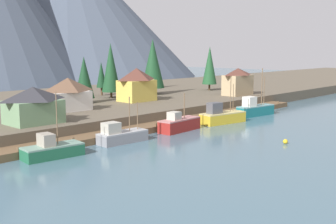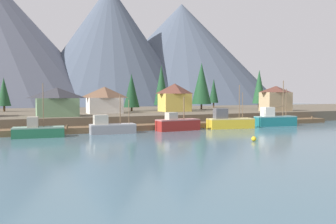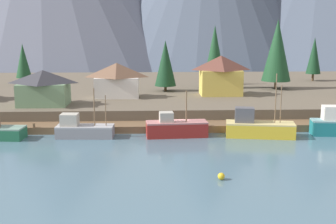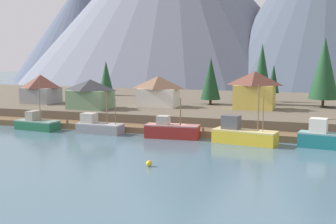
% 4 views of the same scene
% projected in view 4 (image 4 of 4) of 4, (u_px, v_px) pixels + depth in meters
% --- Properties ---
extents(ground_plane, '(400.00, 400.00, 1.00)m').
position_uv_depth(ground_plane, '(209.00, 122.00, 90.45)').
color(ground_plane, '#476675').
extents(dock, '(80.00, 4.00, 1.60)m').
position_uv_depth(dock, '(182.00, 131.00, 73.47)').
color(dock, brown).
rests_on(dock, ground_plane).
extents(shoreline_bank, '(400.00, 56.00, 2.50)m').
position_uv_depth(shoreline_bank, '(223.00, 106.00, 101.46)').
color(shoreline_bank, brown).
rests_on(shoreline_bank, ground_plane).
extents(mountain_west_peak, '(69.71, 69.71, 50.50)m').
position_uv_depth(mountain_west_peak, '(83.00, 29.00, 233.28)').
color(mountain_west_peak, '#4C566B').
rests_on(mountain_west_peak, ground_plane).
extents(fishing_boat_green, '(7.79, 3.69, 8.37)m').
position_uv_depth(fishing_boat_green, '(37.00, 124.00, 77.78)').
color(fishing_boat_green, '#1E5B3D').
rests_on(fishing_boat_green, ground_plane).
extents(fishing_boat_grey, '(7.74, 3.10, 6.69)m').
position_uv_depth(fishing_boat_grey, '(98.00, 127.00, 74.27)').
color(fishing_boat_grey, gray).
rests_on(fishing_boat_grey, ground_plane).
extents(fishing_boat_red, '(8.38, 3.24, 6.26)m').
position_uv_depth(fishing_boat_red, '(171.00, 130.00, 70.02)').
color(fishing_boat_red, maroon).
rests_on(fishing_boat_red, ground_plane).
extents(fishing_boat_yellow, '(9.48, 4.50, 8.62)m').
position_uv_depth(fishing_boat_yellow, '(243.00, 135.00, 65.79)').
color(fishing_boat_yellow, gold).
rests_on(fishing_boat_yellow, ground_plane).
extents(fishing_boat_teal, '(9.34, 3.63, 9.72)m').
position_uv_depth(fishing_boat_teal, '(331.00, 138.00, 62.28)').
color(fishing_boat_teal, '#196B70').
rests_on(fishing_boat_teal, ground_plane).
extents(house_grey, '(7.07, 6.15, 5.98)m').
position_uv_depth(house_grey, '(41.00, 88.00, 96.53)').
color(house_grey, gray).
rests_on(house_grey, shoreline_bank).
extents(house_white, '(7.94, 4.58, 6.01)m').
position_uv_depth(house_white, '(158.00, 91.00, 89.97)').
color(house_white, silver).
rests_on(house_white, shoreline_bank).
extents(house_green, '(7.86, 6.04, 5.53)m').
position_uv_depth(house_green, '(90.00, 94.00, 86.70)').
color(house_green, '#6B8E66').
rests_on(house_green, shoreline_bank).
extents(house_yellow, '(7.62, 5.39, 7.09)m').
position_uv_depth(house_yellow, '(254.00, 90.00, 85.71)').
color(house_yellow, gold).
rests_on(house_yellow, shoreline_bank).
extents(conifer_near_left, '(4.06, 4.06, 9.61)m').
position_uv_depth(conifer_near_left, '(211.00, 78.00, 93.64)').
color(conifer_near_left, '#4C3823').
rests_on(conifer_near_left, shoreline_bank).
extents(conifer_near_right, '(3.26, 3.26, 8.60)m').
position_uv_depth(conifer_near_right, '(106.00, 75.00, 114.35)').
color(conifer_near_right, '#4C3823').
rests_on(conifer_near_right, shoreline_bank).
extents(conifer_mid_left, '(5.69, 5.69, 13.57)m').
position_uv_depth(conifer_mid_left, '(324.00, 68.00, 88.19)').
color(conifer_mid_left, '#4C3823').
rests_on(conifer_mid_left, shoreline_bank).
extents(conifer_mid_right, '(4.22, 4.22, 12.48)m').
position_uv_depth(conifer_mid_right, '(262.00, 70.00, 93.48)').
color(conifer_mid_right, '#4C3823').
rests_on(conifer_mid_right, shoreline_bank).
extents(conifer_back_left, '(2.46, 2.46, 8.07)m').
position_uv_depth(conifer_back_left, '(273.00, 79.00, 98.60)').
color(conifer_back_left, '#4C3823').
rests_on(conifer_back_left, shoreline_bank).
extents(channel_buoy, '(0.70, 0.70, 0.70)m').
position_uv_depth(channel_buoy, '(149.00, 163.00, 52.46)').
color(channel_buoy, gold).
rests_on(channel_buoy, ground_plane).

